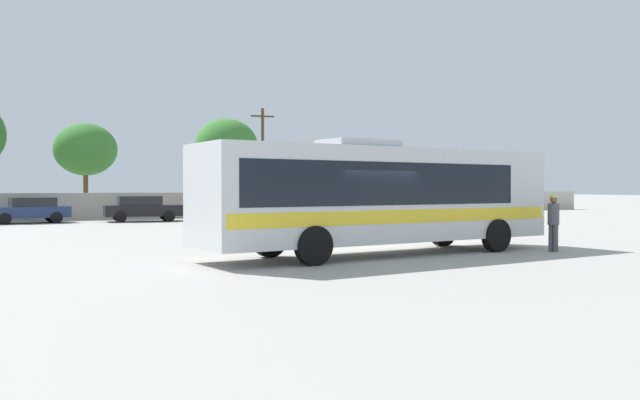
% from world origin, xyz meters
% --- Properties ---
extents(ground_plane, '(300.00, 300.00, 0.00)m').
position_xyz_m(ground_plane, '(0.00, 10.00, 0.00)').
color(ground_plane, '#A3A099').
extents(perimeter_wall, '(80.00, 0.30, 1.70)m').
position_xyz_m(perimeter_wall, '(0.00, 27.11, 0.85)').
color(perimeter_wall, '#B2AD9E').
rests_on(perimeter_wall, ground_plane).
extents(coach_bus_silver_yellow, '(11.84, 3.44, 3.43)m').
position_xyz_m(coach_bus_silver_yellow, '(0.79, 0.38, 1.84)').
color(coach_bus_silver_yellow, silver).
rests_on(coach_bus_silver_yellow, ground_plane).
extents(attendant_by_bus_door, '(0.41, 0.41, 1.79)m').
position_xyz_m(attendant_by_bus_door, '(6.27, -1.34, 1.02)').
color(attendant_by_bus_door, '#4C4C51').
rests_on(attendant_by_bus_door, ground_plane).
extents(parked_car_second_dark_blue, '(4.45, 2.28, 1.47)m').
position_xyz_m(parked_car_second_dark_blue, '(-7.13, 24.62, 0.78)').
color(parked_car_second_dark_blue, navy).
rests_on(parked_car_second_dark_blue, ground_plane).
extents(parked_car_third_black, '(4.67, 2.31, 1.53)m').
position_xyz_m(parked_car_third_black, '(-1.00, 23.57, 0.81)').
color(parked_car_third_black, black).
rests_on(parked_car_third_black, ground_plane).
extents(parked_car_rightmost_red, '(4.32, 2.30, 1.47)m').
position_xyz_m(parked_car_rightmost_red, '(4.91, 24.65, 0.78)').
color(parked_car_rightmost_red, red).
rests_on(parked_car_rightmost_red, ground_plane).
extents(utility_pole_near, '(1.80, 0.38, 8.01)m').
position_xyz_m(utility_pole_near, '(9.34, 29.46, 4.19)').
color(utility_pole_near, '#4C3823').
rests_on(utility_pole_near, ground_plane).
extents(roadside_tree_midleft, '(4.16, 4.16, 6.39)m').
position_xyz_m(roadside_tree_midleft, '(-3.24, 30.34, 4.61)').
color(roadside_tree_midleft, brown).
rests_on(roadside_tree_midleft, ground_plane).
extents(roadside_tree_midright, '(4.93, 4.93, 7.50)m').
position_xyz_m(roadside_tree_midright, '(7.84, 33.24, 5.39)').
color(roadside_tree_midright, brown).
rests_on(roadside_tree_midright, ground_plane).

